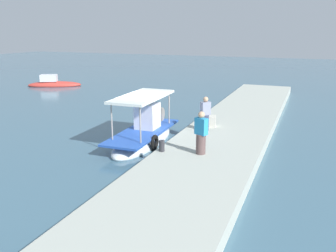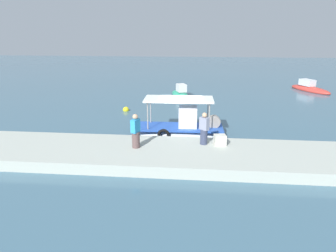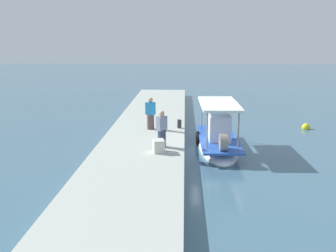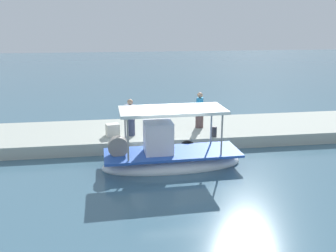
# 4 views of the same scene
# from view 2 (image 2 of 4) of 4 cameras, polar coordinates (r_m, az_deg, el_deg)

# --- Properties ---
(ground_plane) EXTENTS (120.00, 120.00, 0.00)m
(ground_plane) POSITION_cam_2_polar(r_m,az_deg,el_deg) (19.23, 2.28, -1.95)
(ground_plane) COLOR #3F6377
(dock_quay) EXTENTS (36.00, 4.18, 0.56)m
(dock_quay) POSITION_cam_2_polar(r_m,az_deg,el_deg) (15.68, 1.51, -5.45)
(dock_quay) COLOR #A9B0A5
(dock_quay) RESTS_ON ground_plane
(main_fishing_boat) EXTENTS (5.74, 2.10, 2.77)m
(main_fishing_boat) POSITION_cam_2_polar(r_m,az_deg,el_deg) (19.16, 2.24, -0.64)
(main_fishing_boat) COLOR white
(main_fishing_boat) RESTS_ON ground_plane
(fisherman_near_bollard) EXTENTS (0.55, 0.54, 1.73)m
(fisherman_near_bollard) POSITION_cam_2_polar(r_m,az_deg,el_deg) (16.24, 6.70, -0.74)
(fisherman_near_bollard) COLOR #343C55
(fisherman_near_bollard) RESTS_ON dock_quay
(fisherman_by_crate) EXTENTS (0.52, 0.57, 1.78)m
(fisherman_by_crate) POSITION_cam_2_polar(r_m,az_deg,el_deg) (15.74, -6.02, -1.22)
(fisherman_by_crate) COLOR brown
(fisherman_by_crate) RESTS_ON dock_quay
(mooring_bollard) EXTENTS (0.24, 0.24, 0.48)m
(mooring_bollard) POSITION_cam_2_polar(r_m,az_deg,el_deg) (17.47, -5.98, -1.29)
(mooring_bollard) COLOR #2D2D33
(mooring_bollard) RESTS_ON dock_quay
(cargo_crate) EXTENTS (0.68, 0.59, 0.57)m
(cargo_crate) POSITION_cam_2_polar(r_m,az_deg,el_deg) (16.36, 9.60, -2.58)
(cargo_crate) COLOR beige
(cargo_crate) RESTS_ON dock_quay
(marker_buoy) EXTENTS (0.50, 0.50, 0.50)m
(marker_buoy) POSITION_cam_2_polar(r_m,az_deg,el_deg) (25.51, -7.80, 3.02)
(marker_buoy) COLOR yellow
(marker_buoy) RESTS_ON ground_plane
(moored_boat_near) EXTENTS (2.54, 3.80, 1.51)m
(moored_boat_near) POSITION_cam_2_polar(r_m,az_deg,el_deg) (31.04, 2.31, 6.00)
(moored_boat_near) COLOR #2C9372
(moored_boat_near) RESTS_ON ground_plane
(moored_boat_mid) EXTENTS (3.87, 5.39, 1.42)m
(moored_boat_mid) POSITION_cam_2_polar(r_m,az_deg,el_deg) (37.23, 24.79, 6.30)
(moored_boat_mid) COLOR #C33930
(moored_boat_mid) RESTS_ON ground_plane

